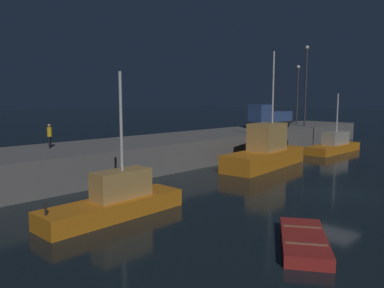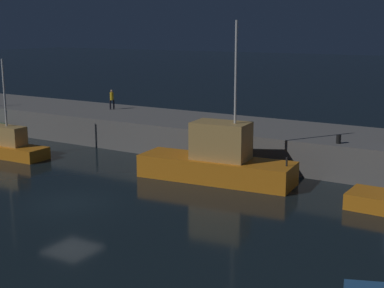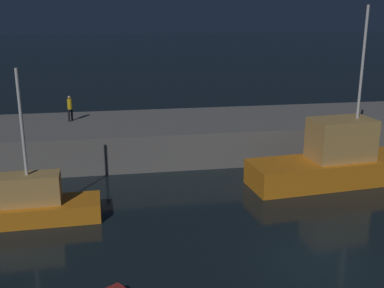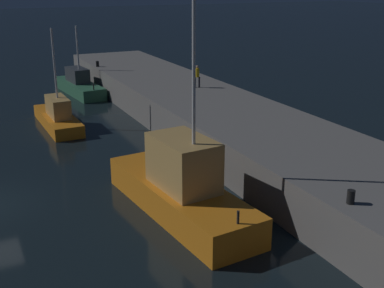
{
  "view_description": "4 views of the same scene",
  "coord_description": "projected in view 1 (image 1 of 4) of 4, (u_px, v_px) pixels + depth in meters",
  "views": [
    {
      "loc": [
        -20.98,
        -9.01,
        5.46
      ],
      "look_at": [
        -0.69,
        10.89,
        1.97
      ],
      "focal_mm": 35.4,
      "sensor_mm": 36.0,
      "label": 1
    },
    {
      "loc": [
        19.18,
        -19.53,
        8.72
      ],
      "look_at": [
        1.27,
        9.71,
        1.45
      ],
      "focal_mm": 51.71,
      "sensor_mm": 36.0,
      "label": 2
    },
    {
      "loc": [
        -7.19,
        -14.48,
        8.97
      ],
      "look_at": [
        -3.11,
        9.31,
        2.0
      ],
      "focal_mm": 44.36,
      "sensor_mm": 36.0,
      "label": 3
    },
    {
      "loc": [
        22.01,
        -0.32,
        9.65
      ],
      "look_at": [
        -0.84,
        10.56,
        1.17
      ],
      "focal_mm": 46.39,
      "sensor_mm": 36.0,
      "label": 4
    }
  ],
  "objects": [
    {
      "name": "rowboat_white_mid",
      "position": [
        304.0,
        241.0,
        13.92
      ],
      "size": [
        4.27,
        3.54,
        0.48
      ],
      "color": "#B22823",
      "rests_on": "ground"
    },
    {
      "name": "pier_quay",
      "position": [
        168.0,
        151.0,
        31.63
      ],
      "size": [
        59.87,
        7.15,
        2.13
      ],
      "color": "slate",
      "rests_on": "ground"
    },
    {
      "name": "dockworker",
      "position": [
        49.0,
        134.0,
        25.08
      ],
      "size": [
        0.4,
        0.4,
        1.6
      ],
      "color": "black",
      "rests_on": "pier_quay"
    },
    {
      "name": "lamp_post_east",
      "position": [
        298.0,
        90.0,
        46.74
      ],
      "size": [
        0.44,
        0.44,
        7.28
      ],
      "color": "#38383D",
      "rests_on": "pier_quay"
    },
    {
      "name": "utility_truck",
      "position": [
        269.0,
        116.0,
        42.02
      ],
      "size": [
        6.01,
        2.54,
        2.59
      ],
      "color": "black",
      "rests_on": "pier_quay"
    },
    {
      "name": "ground_plane",
      "position": [
        335.0,
        193.0,
        21.8
      ],
      "size": [
        320.0,
        320.0,
        0.0
      ],
      "primitive_type": "plane",
      "color": "black"
    },
    {
      "name": "fishing_boat_white",
      "position": [
        265.0,
        152.0,
        29.97
      ],
      "size": [
        9.31,
        3.51,
        9.1
      ],
      "color": "orange",
      "rests_on": "ground"
    },
    {
      "name": "lamp_post_west",
      "position": [
        306.0,
        80.0,
        43.87
      ],
      "size": [
        0.44,
        0.44,
        9.27
      ],
      "color": "#38383D",
      "rests_on": "pier_quay"
    },
    {
      "name": "fishing_trawler_red",
      "position": [
        334.0,
        145.0,
        38.08
      ],
      "size": [
        7.71,
        2.38,
        5.88
      ],
      "color": "orange",
      "rests_on": "ground"
    },
    {
      "name": "fishing_boat_blue",
      "position": [
        116.0,
        201.0,
        17.47
      ],
      "size": [
        7.09,
        2.09,
        6.65
      ],
      "color": "orange",
      "rests_on": "ground"
    },
    {
      "name": "bollard_west",
      "position": [
        265.0,
        130.0,
        36.66
      ],
      "size": [
        0.28,
        0.28,
        0.5
      ],
      "primitive_type": "cylinder",
      "color": "black",
      "rests_on": "pier_quay"
    }
  ]
}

